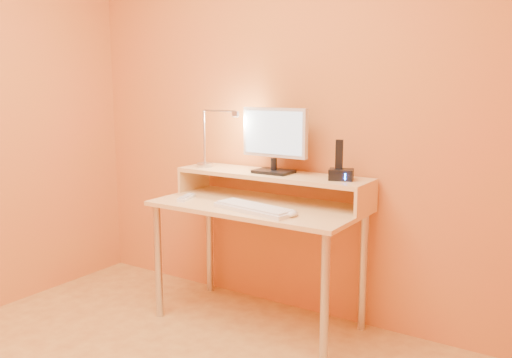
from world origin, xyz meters
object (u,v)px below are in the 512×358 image
Objects in this scene: lamp_base at (205,165)px; remote_control at (187,198)px; mouse at (292,214)px; keyboard at (254,209)px; monitor_panel at (275,132)px; phone_dock at (341,175)px.

lamp_base is 0.57× the size of remote_control.
lamp_base is 0.85m from mouse.
lamp_base is 0.64m from keyboard.
mouse is at bearing -19.37° from lamp_base.
remote_control is at bearing -146.47° from monitor_panel.
monitor_panel is 0.54m from lamp_base.
mouse is (0.29, -0.32, -0.38)m from monitor_panel.
phone_dock is 1.37× the size of mouse.
lamp_base is 0.77× the size of phone_dock.
lamp_base is at bearing 149.88° from mouse.
monitor_panel is at bearing 16.61° from remote_control.
keyboard is at bearing -158.60° from phone_dock.
phone_dock is 0.75× the size of remote_control.
phone_dock is at bearing 1.87° from lamp_base.
phone_dock is 0.93m from remote_control.
monitor_panel is 4.41× the size of mouse.
keyboard is at bearing -19.95° from remote_control.
remote_control is (-0.87, -0.27, -0.18)m from phone_dock.
keyboard is 5.07× the size of mouse.
lamp_base reaches higher than keyboard.
remote_control is (-0.44, -0.28, -0.39)m from monitor_panel.
lamp_base is 0.30m from remote_control.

